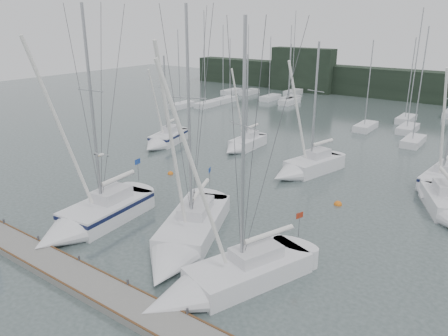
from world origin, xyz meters
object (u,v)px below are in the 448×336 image
object	(u,v)px
sailboat_mid_a	(163,140)
sailboat_mid_b	(242,145)
buoy_b	(338,205)
sailboat_mid_d	(437,183)
sailboat_near_center	(183,241)
buoy_c	(170,174)
sailboat_near_left	(88,220)
sailboat_mid_c	(303,168)
sailboat_near_right	(217,283)

from	to	relation	value
sailboat_mid_a	sailboat_mid_b	size ratio (longest dim) A/B	0.98
buoy_b	sailboat_mid_d	bearing A→B (deg)	55.15
sailboat_near_center	sailboat_mid_b	xyz separation A→B (m)	(-8.83, 19.69, -0.03)
sailboat_mid_d	buoy_c	distance (m)	22.62
sailboat_near_left	sailboat_mid_c	xyz separation A→B (m)	(6.83, 17.99, -0.04)
sailboat_near_left	sailboat_near_center	world-z (taller)	sailboat_near_left
sailboat_mid_c	sailboat_near_center	bearing A→B (deg)	-75.43
sailboat_near_right	sailboat_mid_c	size ratio (longest dim) A/B	1.18
sailboat_near_center	sailboat_mid_d	distance (m)	22.21
sailboat_near_right	sailboat_mid_a	world-z (taller)	sailboat_near_right
sailboat_mid_a	sailboat_mid_c	bearing A→B (deg)	-12.71
sailboat_mid_d	sailboat_mid_b	bearing A→B (deg)	-174.67
sailboat_near_right	sailboat_mid_b	xyz separation A→B (m)	(-13.12, 21.99, -0.03)
sailboat_near_right	sailboat_mid_b	world-z (taller)	sailboat_near_right
sailboat_mid_b	buoy_b	world-z (taller)	sailboat_mid_b
sailboat_mid_d	buoy_b	bearing A→B (deg)	-119.28
buoy_b	buoy_c	world-z (taller)	buoy_b
sailboat_mid_a	sailboat_mid_b	distance (m)	8.75
sailboat_mid_c	buoy_b	size ratio (longest dim) A/B	20.11
sailboat_near_center	sailboat_mid_b	distance (m)	21.58
sailboat_near_right	buoy_c	distance (m)	18.46
sailboat_near_left	sailboat_mid_d	bearing A→B (deg)	45.23
sailboat_near_left	sailboat_mid_d	distance (m)	27.40
buoy_b	sailboat_mid_a	bearing A→B (deg)	169.43
sailboat_near_center	sailboat_near_left	bearing A→B (deg)	170.30
sailboat_mid_c	sailboat_mid_d	bearing A→B (deg)	31.53
sailboat_mid_b	sailboat_mid_d	size ratio (longest dim) A/B	0.87
sailboat_mid_b	sailboat_mid_d	xyz separation A→B (m)	(19.26, -0.08, 0.06)
sailboat_near_left	sailboat_mid_b	bearing A→B (deg)	89.62
sailboat_near_center	sailboat_mid_c	world-z (taller)	sailboat_near_center
sailboat_mid_a	sailboat_mid_d	distance (m)	27.42
sailboat_near_left	sailboat_near_right	xyz separation A→B (m)	(11.19, -0.67, -0.11)
sailboat_near_center	sailboat_mid_a	xyz separation A→B (m)	(-16.75, 15.98, 0.04)
sailboat_mid_a	sailboat_near_center	bearing A→B (deg)	-57.69
sailboat_near_right	sailboat_mid_c	distance (m)	19.16
sailboat_mid_a	buoy_b	world-z (taller)	sailboat_mid_a
sailboat_mid_a	sailboat_mid_c	xyz separation A→B (m)	(16.69, 0.39, 0.03)
sailboat_near_center	sailboat_mid_c	size ratio (longest dim) A/B	1.24
sailboat_near_center	sailboat_mid_c	distance (m)	16.37
sailboat_near_right	sailboat_mid_a	distance (m)	27.87
sailboat_near_left	buoy_c	world-z (taller)	sailboat_near_left
sailboat_near_center	buoy_c	xyz separation A→B (m)	(-9.83, 9.58, -0.54)
buoy_b	sailboat_near_left	bearing A→B (deg)	-131.48
sailboat_mid_d	sailboat_near_center	bearing A→B (deg)	-112.43
sailboat_mid_b	buoy_c	xyz separation A→B (m)	(-1.00, -10.12, -0.51)
buoy_c	sailboat_near_left	bearing A→B (deg)	-75.31
sailboat_mid_b	sailboat_mid_c	world-z (taller)	sailboat_mid_c
sailboat_near_left	sailboat_near_center	xyz separation A→B (m)	(6.90, 1.62, -0.11)
sailboat_mid_a	buoy_b	bearing A→B (deg)	-24.61
sailboat_mid_c	sailboat_mid_d	size ratio (longest dim) A/B	1.01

